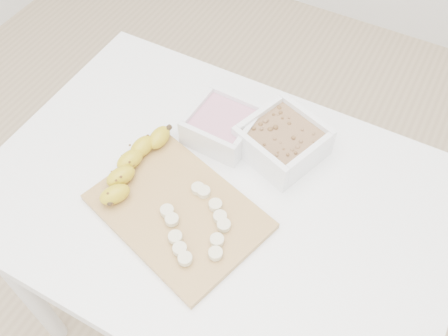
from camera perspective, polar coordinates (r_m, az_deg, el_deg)
The scene contains 7 objects.
ground at distance 1.74m, azimuth -0.49°, elevation -16.89°, with size 3.50×3.50×0.00m, color #C6AD89.
table at distance 1.14m, azimuth -0.72°, elevation -5.73°, with size 1.00×0.70×0.75m.
bowl_yogurt at distance 1.14m, azimuth -0.18°, elevation 4.95°, with size 0.15×0.15×0.07m.
bowl_granola at distance 1.11m, azimuth 6.72°, elevation 3.12°, with size 0.21×0.21×0.08m.
cutting_board at distance 1.04m, azimuth -5.25°, elevation -4.96°, with size 0.34×0.24×0.01m, color tan.
banana at distance 1.08m, azimuth -10.30°, elevation 0.33°, with size 0.06×0.23×0.04m, color #B59C17, non-canonical shape.
banana_slices at distance 1.00m, azimuth -3.01°, elevation -6.41°, with size 0.16×0.18×0.02m.
Camera 1 is at (0.29, -0.51, 1.64)m, focal length 40.00 mm.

